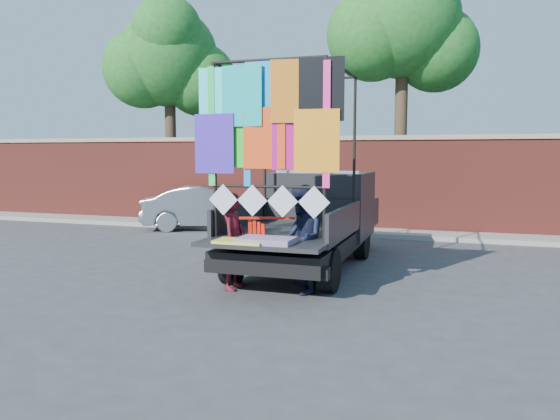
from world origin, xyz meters
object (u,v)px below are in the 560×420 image
(sedan, at_px, (209,208))
(woman, at_px, (233,241))
(man, at_px, (302,239))
(pickup_truck, at_px, (315,217))

(sedan, distance_m, woman, 6.98)
(sedan, height_order, woman, woman)
(man, bearing_deg, woman, -105.73)
(sedan, relative_size, man, 2.22)
(sedan, height_order, man, man)
(sedan, relative_size, woman, 2.41)
(pickup_truck, bearing_deg, man, -79.86)
(woman, relative_size, man, 0.92)
(sedan, bearing_deg, pickup_truck, -155.18)
(sedan, xyz_separation_m, woman, (3.40, -6.09, 0.16))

